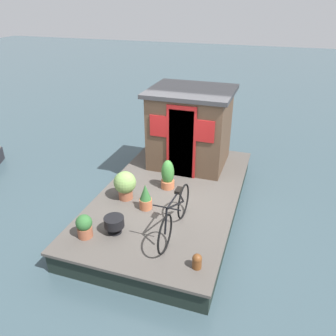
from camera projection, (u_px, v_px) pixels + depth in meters
ground_plane at (171, 209)px, 8.01m from camera, size 60.00×60.00×0.00m
houseboat_deck at (171, 200)px, 7.90m from camera, size 5.42×3.03×0.49m
houseboat_cabin at (190, 127)px, 8.68m from camera, size 1.82×2.07×1.98m
bicycle at (175, 215)px, 6.27m from camera, size 1.81×0.50×0.86m
potted_plant_sage at (168, 175)px, 7.80m from camera, size 0.31×0.31×0.70m
potted_plant_fern at (146, 197)px, 7.05m from camera, size 0.27×0.27×0.57m
potted_plant_geranium at (84, 226)px, 6.24m from camera, size 0.30×0.30×0.46m
potted_plant_rosemary at (125, 184)px, 7.37m from camera, size 0.49×0.49×0.64m
charcoal_grill at (114, 222)px, 6.35m from camera, size 0.38×0.38×0.33m
mooring_bollard at (197, 261)px, 5.55m from camera, size 0.16×0.16×0.27m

